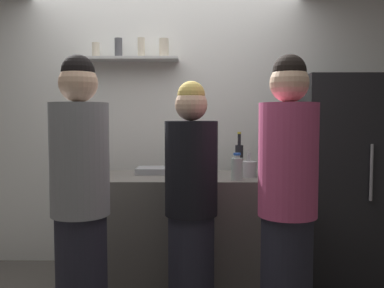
{
  "coord_description": "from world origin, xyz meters",
  "views": [
    {
      "loc": [
        0.27,
        -2.72,
        1.4
      ],
      "look_at": [
        0.25,
        0.52,
        1.18
      ],
      "focal_mm": 38.62,
      "sensor_mm": 36.0,
      "label": 1
    }
  ],
  "objects_px": {
    "baking_pan": "(158,170)",
    "utensil_holder": "(249,169)",
    "wine_bottle_green_glass": "(200,158)",
    "person_pink_top": "(287,207)",
    "wine_bottle_dark_glass": "(239,157)",
    "person_blonde": "(191,209)",
    "wine_bottle_amber_glass": "(102,158)",
    "person_grey_hoodie": "(80,206)",
    "water_bottle_plastic": "(237,168)",
    "refrigerator": "(335,177)"
  },
  "relations": [
    {
      "from": "baking_pan",
      "to": "utensil_holder",
      "type": "distance_m",
      "value": 0.75
    },
    {
      "from": "wine_bottle_green_glass",
      "to": "person_pink_top",
      "type": "distance_m",
      "value": 1.09
    },
    {
      "from": "wine_bottle_dark_glass",
      "to": "person_blonde",
      "type": "height_order",
      "value": "person_blonde"
    },
    {
      "from": "wine_bottle_amber_glass",
      "to": "person_grey_hoodie",
      "type": "height_order",
      "value": "person_grey_hoodie"
    },
    {
      "from": "wine_bottle_green_glass",
      "to": "person_pink_top",
      "type": "bearing_deg",
      "value": -62.62
    },
    {
      "from": "water_bottle_plastic",
      "to": "person_pink_top",
      "type": "height_order",
      "value": "person_pink_top"
    },
    {
      "from": "wine_bottle_green_glass",
      "to": "wine_bottle_dark_glass",
      "type": "bearing_deg",
      "value": 28.51
    },
    {
      "from": "wine_bottle_dark_glass",
      "to": "wine_bottle_green_glass",
      "type": "height_order",
      "value": "wine_bottle_dark_glass"
    },
    {
      "from": "refrigerator",
      "to": "baking_pan",
      "type": "bearing_deg",
      "value": -171.97
    },
    {
      "from": "person_blonde",
      "to": "person_grey_hoodie",
      "type": "relative_size",
      "value": 0.93
    },
    {
      "from": "utensil_holder",
      "to": "refrigerator",
      "type": "bearing_deg",
      "value": 26.32
    },
    {
      "from": "wine_bottle_amber_glass",
      "to": "person_pink_top",
      "type": "xyz_separation_m",
      "value": [
        1.28,
        -0.92,
        -0.19
      ]
    },
    {
      "from": "refrigerator",
      "to": "water_bottle_plastic",
      "type": "distance_m",
      "value": 1.08
    },
    {
      "from": "wine_bottle_dark_glass",
      "to": "person_pink_top",
      "type": "relative_size",
      "value": 0.19
    },
    {
      "from": "wine_bottle_green_glass",
      "to": "person_grey_hoodie",
      "type": "height_order",
      "value": "person_grey_hoodie"
    },
    {
      "from": "utensil_holder",
      "to": "wine_bottle_amber_glass",
      "type": "xyz_separation_m",
      "value": [
        -1.16,
        0.11,
        0.07
      ]
    },
    {
      "from": "wine_bottle_dark_glass",
      "to": "person_pink_top",
      "type": "xyz_separation_m",
      "value": [
        0.16,
        -1.13,
        -0.19
      ]
    },
    {
      "from": "wine_bottle_dark_glass",
      "to": "baking_pan",
      "type": "bearing_deg",
      "value": -168.73
    },
    {
      "from": "wine_bottle_dark_glass",
      "to": "refrigerator",
      "type": "bearing_deg",
      "value": 5.39
    },
    {
      "from": "wine_bottle_dark_glass",
      "to": "person_pink_top",
      "type": "bearing_deg",
      "value": -81.88
    },
    {
      "from": "wine_bottle_amber_glass",
      "to": "wine_bottle_dark_glass",
      "type": "xyz_separation_m",
      "value": [
        1.12,
        0.21,
        -0.01
      ]
    },
    {
      "from": "wine_bottle_green_glass",
      "to": "person_pink_top",
      "type": "relative_size",
      "value": 0.19
    },
    {
      "from": "wine_bottle_amber_glass",
      "to": "person_grey_hoodie",
      "type": "distance_m",
      "value": 0.93
    },
    {
      "from": "baking_pan",
      "to": "utensil_holder",
      "type": "relative_size",
      "value": 1.6
    },
    {
      "from": "refrigerator",
      "to": "water_bottle_plastic",
      "type": "xyz_separation_m",
      "value": [
        -0.91,
        -0.56,
        0.15
      ]
    },
    {
      "from": "utensil_holder",
      "to": "wine_bottle_green_glass",
      "type": "distance_m",
      "value": 0.4
    },
    {
      "from": "person_blonde",
      "to": "person_grey_hoodie",
      "type": "bearing_deg",
      "value": -6.92
    },
    {
      "from": "refrigerator",
      "to": "person_grey_hoodie",
      "type": "relative_size",
      "value": 1.0
    },
    {
      "from": "refrigerator",
      "to": "wine_bottle_dark_glass",
      "type": "xyz_separation_m",
      "value": [
        -0.85,
        -0.08,
        0.19
      ]
    },
    {
      "from": "person_pink_top",
      "to": "person_grey_hoodie",
      "type": "distance_m",
      "value": 1.2
    },
    {
      "from": "wine_bottle_amber_glass",
      "to": "person_pink_top",
      "type": "bearing_deg",
      "value": -35.72
    },
    {
      "from": "utensil_holder",
      "to": "wine_bottle_dark_glass",
      "type": "distance_m",
      "value": 0.33
    },
    {
      "from": "wine_bottle_dark_glass",
      "to": "wine_bottle_green_glass",
      "type": "distance_m",
      "value": 0.38
    },
    {
      "from": "utensil_holder",
      "to": "wine_bottle_dark_glass",
      "type": "bearing_deg",
      "value": 97.8
    },
    {
      "from": "person_blonde",
      "to": "utensil_holder",
      "type": "bearing_deg",
      "value": -158.45
    },
    {
      "from": "baking_pan",
      "to": "utensil_holder",
      "type": "height_order",
      "value": "utensil_holder"
    },
    {
      "from": "wine_bottle_amber_glass",
      "to": "person_grey_hoodie",
      "type": "xyz_separation_m",
      "value": [
        0.07,
        -0.91,
        -0.19
      ]
    },
    {
      "from": "baking_pan",
      "to": "water_bottle_plastic",
      "type": "bearing_deg",
      "value": -29.38
    },
    {
      "from": "utensil_holder",
      "to": "wine_bottle_amber_glass",
      "type": "height_order",
      "value": "wine_bottle_amber_glass"
    },
    {
      "from": "baking_pan",
      "to": "person_grey_hoodie",
      "type": "relative_size",
      "value": 0.19
    },
    {
      "from": "wine_bottle_green_glass",
      "to": "person_pink_top",
      "type": "height_order",
      "value": "person_pink_top"
    },
    {
      "from": "wine_bottle_green_glass",
      "to": "person_grey_hoodie",
      "type": "xyz_separation_m",
      "value": [
        -0.71,
        -0.94,
        -0.19
      ]
    },
    {
      "from": "wine_bottle_green_glass",
      "to": "water_bottle_plastic",
      "type": "distance_m",
      "value": 0.4
    },
    {
      "from": "water_bottle_plastic",
      "to": "baking_pan",
      "type": "bearing_deg",
      "value": 150.62
    },
    {
      "from": "baking_pan",
      "to": "person_blonde",
      "type": "height_order",
      "value": "person_blonde"
    },
    {
      "from": "person_pink_top",
      "to": "water_bottle_plastic",
      "type": "bearing_deg",
      "value": -27.2
    },
    {
      "from": "water_bottle_plastic",
      "to": "person_blonde",
      "type": "height_order",
      "value": "person_blonde"
    },
    {
      "from": "wine_bottle_amber_glass",
      "to": "person_blonde",
      "type": "relative_size",
      "value": 0.21
    },
    {
      "from": "refrigerator",
      "to": "person_grey_hoodie",
      "type": "distance_m",
      "value": 2.24
    },
    {
      "from": "refrigerator",
      "to": "utensil_holder",
      "type": "relative_size",
      "value": 8.22
    }
  ]
}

